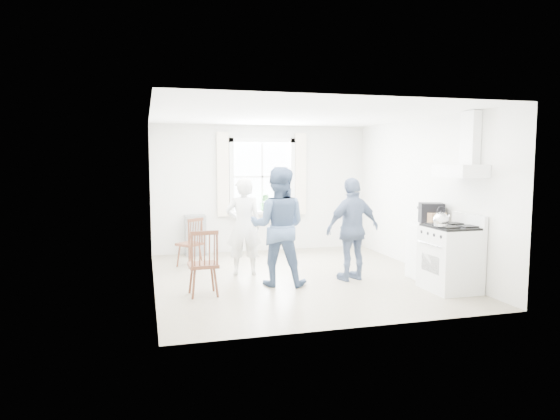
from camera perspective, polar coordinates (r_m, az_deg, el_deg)
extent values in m
cube|color=gray|center=(8.16, 1.98, -7.76)|extent=(4.62, 5.12, 0.02)
cube|color=silver|center=(10.39, -2.11, 2.47)|extent=(4.62, 0.04, 2.64)
cube|color=silver|center=(5.61, 9.64, -0.46)|extent=(4.62, 0.04, 2.64)
cube|color=silver|center=(7.60, -14.56, 1.06)|extent=(0.04, 5.12, 2.64)
cube|color=silver|center=(8.90, 16.13, 1.69)|extent=(0.04, 5.12, 2.64)
cube|color=white|center=(7.97, 2.04, 10.89)|extent=(4.62, 5.12, 0.02)
cube|color=white|center=(10.34, -2.07, 3.84)|extent=(1.20, 0.02, 1.40)
cube|color=white|center=(10.31, -2.04, 7.98)|extent=(1.38, 0.09, 0.09)
cube|color=white|center=(10.36, -2.01, -0.28)|extent=(1.38, 0.09, 0.09)
cube|color=white|center=(10.18, -5.57, 3.79)|extent=(0.09, 0.09, 1.58)
cube|color=white|center=(10.48, 1.41, 3.87)|extent=(0.09, 0.09, 1.58)
cube|color=white|center=(10.29, -1.92, -0.24)|extent=(1.38, 0.24, 0.06)
cube|color=#F8E7CC|center=(10.14, -6.54, 4.05)|extent=(0.24, 0.05, 1.70)
cube|color=#F8E7CC|center=(10.51, 2.36, 4.15)|extent=(0.24, 0.05, 1.70)
cube|color=white|center=(7.61, 19.89, 4.23)|extent=(0.45, 0.76, 0.18)
cube|color=white|center=(7.70, 20.94, 7.70)|extent=(0.14, 0.30, 0.76)
cube|color=gray|center=(10.07, -9.63, -2.87)|extent=(0.40, 0.30, 0.80)
cube|color=silver|center=(7.68, 18.86, -5.35)|extent=(0.65, 0.76, 0.92)
cube|color=black|center=(7.60, 18.97, -1.83)|extent=(0.61, 0.72, 0.03)
cube|color=silver|center=(7.76, 20.80, -1.11)|extent=(0.06, 0.76, 0.20)
cylinder|color=silver|center=(7.45, 16.71, -3.74)|extent=(0.02, 0.61, 0.02)
sphere|color=silver|center=(7.38, 17.91, -1.08)|extent=(0.22, 0.22, 0.22)
cylinder|color=silver|center=(7.38, 17.89, -1.58)|extent=(0.19, 0.19, 0.04)
torus|color=black|center=(7.36, 17.94, -0.08)|extent=(0.14, 0.03, 0.14)
cube|color=white|center=(8.30, 16.58, -4.53)|extent=(0.50, 0.55, 0.90)
cube|color=black|center=(8.24, 16.88, -0.85)|extent=(0.45, 0.43, 0.17)
cube|color=black|center=(8.23, 16.91, 0.25)|extent=(0.45, 0.43, 0.15)
cube|color=#956E48|center=(8.14, 17.33, -0.92)|extent=(0.29, 0.22, 0.18)
cube|color=#492517|center=(9.04, -10.30, -3.85)|extent=(0.52, 0.51, 0.04)
cube|color=#492517|center=(8.89, -9.60, -2.43)|extent=(0.31, 0.27, 0.48)
cylinder|color=#492517|center=(9.08, -10.28, -5.16)|extent=(0.03, 0.03, 0.38)
cube|color=#492517|center=(7.10, -8.79, -6.24)|extent=(0.42, 0.40, 0.05)
cube|color=#492517|center=(6.89, -8.60, -4.43)|extent=(0.38, 0.07, 0.52)
cylinder|color=#492517|center=(7.15, -8.76, -8.00)|extent=(0.03, 0.03, 0.41)
imported|color=white|center=(8.23, -4.18, -1.89)|extent=(0.68, 0.68, 1.61)
imported|color=#445A7E|center=(7.52, -0.19, -1.90)|extent=(1.12, 1.12, 1.79)
imported|color=navy|center=(7.92, 8.31, -2.18)|extent=(1.12, 1.12, 1.62)
imported|color=#327033|center=(10.25, -1.81, 0.88)|extent=(0.25, 0.25, 0.35)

